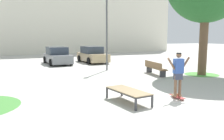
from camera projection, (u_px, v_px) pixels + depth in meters
name	position (u px, v px, depth m)	size (l,w,h in m)	color
ground_plane	(149.00, 104.00, 8.23)	(120.00, 120.00, 0.00)	#B7B5AD
building_facade	(72.00, 9.00, 34.24)	(31.22, 4.00, 12.89)	silver
skate_box	(128.00, 91.00, 8.43)	(1.04, 1.99, 0.46)	#38383D
skateboard	(177.00, 97.00, 9.01)	(0.26, 0.81, 0.09)	#B23333
skater	(178.00, 71.00, 8.87)	(1.00, 0.30, 1.69)	brown
grass_patch_near_right	(202.00, 74.00, 14.77)	(2.11, 2.11, 0.01)	#519342
car_grey	(57.00, 56.00, 20.46)	(2.10, 4.29, 1.50)	slate
car_tan	(92.00, 55.00, 21.70)	(2.12, 4.30, 1.50)	tan
park_bench	(155.00, 68.00, 14.66)	(0.75, 2.44, 0.83)	brown
light_post	(107.00, 16.00, 16.12)	(0.36, 0.36, 5.83)	#4C4C51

